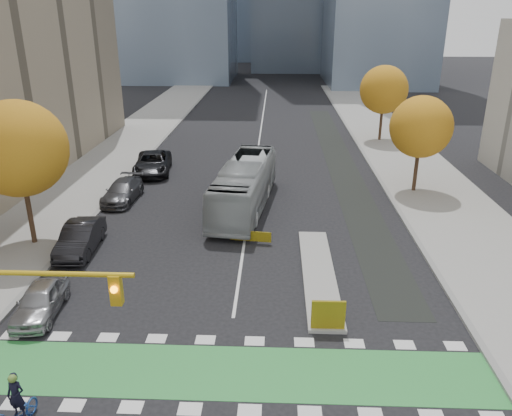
# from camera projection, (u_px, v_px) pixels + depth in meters

# --- Properties ---
(ground) EXTENTS (300.00, 300.00, 0.00)m
(ground) POSITION_uv_depth(u_px,v_px,m) (221.00, 401.00, 17.01)
(ground) COLOR black
(ground) RESTS_ON ground
(sidewalk_west) EXTENTS (7.00, 120.00, 0.15)m
(sidewalk_west) POSITION_uv_depth(u_px,v_px,m) (65.00, 195.00, 36.11)
(sidewalk_west) COLOR gray
(sidewalk_west) RESTS_ON ground
(sidewalk_east) EXTENTS (7.00, 120.00, 0.15)m
(sidewalk_east) POSITION_uv_depth(u_px,v_px,m) (442.00, 201.00, 35.09)
(sidewalk_east) COLOR gray
(sidewalk_east) RESTS_ON ground
(curb_west) EXTENTS (0.30, 120.00, 0.16)m
(curb_west) POSITION_uv_depth(u_px,v_px,m) (113.00, 196.00, 35.98)
(curb_west) COLOR gray
(curb_west) RESTS_ON ground
(curb_east) EXTENTS (0.30, 120.00, 0.16)m
(curb_east) POSITION_uv_depth(u_px,v_px,m) (392.00, 200.00, 35.22)
(curb_east) COLOR gray
(curb_east) RESTS_ON ground
(bike_crossing) EXTENTS (20.00, 3.00, 0.01)m
(bike_crossing) POSITION_uv_depth(u_px,v_px,m) (225.00, 372.00, 18.40)
(bike_crossing) COLOR #2E8C3C
(bike_crossing) RESTS_ON ground
(centre_line) EXTENTS (0.15, 70.00, 0.01)m
(centre_line) POSITION_uv_depth(u_px,v_px,m) (260.00, 135.00, 54.24)
(centre_line) COLOR silver
(centre_line) RESTS_ON ground
(bike_lane_paint) EXTENTS (2.50, 50.00, 0.01)m
(bike_lane_paint) POSITION_uv_depth(u_px,v_px,m) (340.00, 161.00, 44.65)
(bike_lane_paint) COLOR black
(bike_lane_paint) RESTS_ON ground
(median_island) EXTENTS (1.60, 10.00, 0.16)m
(median_island) POSITION_uv_depth(u_px,v_px,m) (319.00, 274.00, 25.20)
(median_island) COLOR gray
(median_island) RESTS_ON ground
(hazard_board) EXTENTS (1.40, 0.12, 1.30)m
(hazard_board) POSITION_uv_depth(u_px,v_px,m) (328.00, 315.00, 20.47)
(hazard_board) COLOR yellow
(hazard_board) RESTS_ON median_island
(tree_west) EXTENTS (5.20, 5.20, 8.22)m
(tree_west) POSITION_uv_depth(u_px,v_px,m) (18.00, 149.00, 26.59)
(tree_west) COLOR #332114
(tree_west) RESTS_ON ground
(tree_east_near) EXTENTS (4.40, 4.40, 7.08)m
(tree_east_near) POSITION_uv_depth(u_px,v_px,m) (421.00, 127.00, 35.26)
(tree_east_near) COLOR #332114
(tree_east_near) RESTS_ON ground
(tree_east_far) EXTENTS (4.80, 4.80, 7.65)m
(tree_east_far) POSITION_uv_depth(u_px,v_px,m) (384.00, 90.00, 50.00)
(tree_east_far) COLOR #332114
(tree_east_far) RESTS_ON ground
(cyclist) EXTENTS (0.84, 1.85, 2.06)m
(cyclist) POSITION_uv_depth(u_px,v_px,m) (19.00, 410.00, 15.70)
(cyclist) COLOR #1F4490
(cyclist) RESTS_ON ground
(bus) EXTENTS (4.12, 11.90, 3.25)m
(bus) POSITION_uv_depth(u_px,v_px,m) (245.00, 185.00, 33.36)
(bus) COLOR #9EA3A5
(bus) RESTS_ON ground
(parked_car_a) EXTENTS (1.98, 4.17, 1.38)m
(parked_car_a) POSITION_uv_depth(u_px,v_px,m) (40.00, 300.00, 21.73)
(parked_car_a) COLOR #999A9E
(parked_car_a) RESTS_ON ground
(parked_car_b) EXTENTS (1.97, 4.89, 1.58)m
(parked_car_b) POSITION_uv_depth(u_px,v_px,m) (80.00, 238.00, 27.54)
(parked_car_b) COLOR black
(parked_car_b) RESTS_ON ground
(parked_car_c) EXTENTS (2.21, 4.98, 1.42)m
(parked_car_c) POSITION_uv_depth(u_px,v_px,m) (122.00, 191.00, 35.05)
(parked_car_c) COLOR #494A4E
(parked_car_c) RESTS_ON ground
(parked_car_d) EXTENTS (3.56, 6.35, 1.68)m
(parked_car_d) POSITION_uv_depth(u_px,v_px,m) (153.00, 163.00, 41.22)
(parked_car_d) COLOR black
(parked_car_d) RESTS_ON ground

